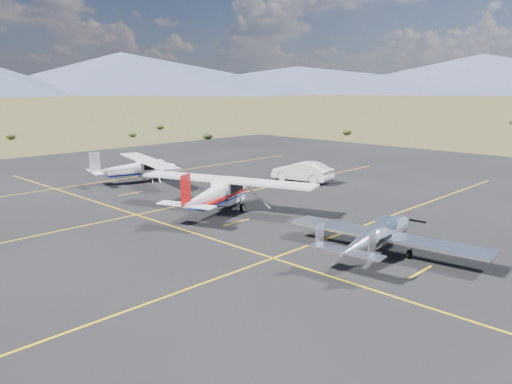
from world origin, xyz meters
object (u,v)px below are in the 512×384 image
aircraft_cessna (218,192)px  aircraft_plain (136,168)px  aircraft_low_wing (379,235)px  sedan (302,172)px

aircraft_cessna → aircraft_plain: 12.19m
aircraft_low_wing → aircraft_cessna: bearing=82.6°
aircraft_low_wing → sedan: (11.55, 13.77, -0.16)m
aircraft_cessna → sedan: (11.38, 2.71, -0.48)m
sedan → aircraft_plain: bearing=-54.0°
aircraft_plain → aircraft_low_wing: bearing=-80.9°
aircraft_cessna → aircraft_low_wing: bearing=-110.6°
aircraft_low_wing → aircraft_cessna: 11.07m
aircraft_low_wing → aircraft_cessna: (0.17, 11.06, 0.32)m
aircraft_cessna → sedan: 11.71m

